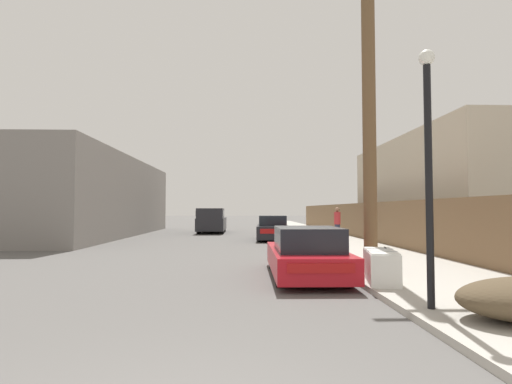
{
  "coord_description": "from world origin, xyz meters",
  "views": [
    {
      "loc": [
        0.58,
        -2.6,
        1.72
      ],
      "look_at": [
        0.91,
        7.25,
        2.16
      ],
      "focal_mm": 28.0,
      "sensor_mm": 36.0,
      "label": 1
    }
  ],
  "objects_px": {
    "car_parked_mid": "(273,229)",
    "parked_sports_car_red": "(306,254)",
    "utility_pole": "(369,95)",
    "pedestrian": "(337,223)",
    "street_lamp": "(428,155)",
    "pickup_truck": "(212,221)",
    "discarded_fridge": "(381,266)"
  },
  "relations": [
    {
      "from": "discarded_fridge",
      "to": "car_parked_mid",
      "type": "distance_m",
      "value": 14.03
    },
    {
      "from": "discarded_fridge",
      "to": "parked_sports_car_red",
      "type": "xyz_separation_m",
      "value": [
        -1.46,
        1.33,
        0.12
      ]
    },
    {
      "from": "car_parked_mid",
      "to": "utility_pole",
      "type": "xyz_separation_m",
      "value": [
        1.79,
        -11.98,
        4.26
      ]
    },
    {
      "from": "discarded_fridge",
      "to": "pickup_truck",
      "type": "height_order",
      "value": "pickup_truck"
    },
    {
      "from": "pedestrian",
      "to": "street_lamp",
      "type": "bearing_deg",
      "value": -97.7
    },
    {
      "from": "parked_sports_car_red",
      "to": "utility_pole",
      "type": "height_order",
      "value": "utility_pole"
    },
    {
      "from": "parked_sports_car_red",
      "to": "pickup_truck",
      "type": "distance_m",
      "value": 19.96
    },
    {
      "from": "street_lamp",
      "to": "pedestrian",
      "type": "xyz_separation_m",
      "value": [
        1.98,
        14.64,
        -1.61
      ]
    },
    {
      "from": "street_lamp",
      "to": "pickup_truck",
      "type": "bearing_deg",
      "value": 102.94
    },
    {
      "from": "utility_pole",
      "to": "pedestrian",
      "type": "xyz_separation_m",
      "value": [
        1.54,
        10.25,
        -3.89
      ]
    },
    {
      "from": "pickup_truck",
      "to": "pedestrian",
      "type": "distance_m",
      "value": 11.36
    },
    {
      "from": "car_parked_mid",
      "to": "street_lamp",
      "type": "xyz_separation_m",
      "value": [
        1.34,
        -16.38,
        1.97
      ]
    },
    {
      "from": "discarded_fridge",
      "to": "utility_pole",
      "type": "relative_size",
      "value": 0.18
    },
    {
      "from": "discarded_fridge",
      "to": "street_lamp",
      "type": "relative_size",
      "value": 0.4
    },
    {
      "from": "discarded_fridge",
      "to": "parked_sports_car_red",
      "type": "relative_size",
      "value": 0.39
    },
    {
      "from": "utility_pole",
      "to": "pedestrian",
      "type": "height_order",
      "value": "utility_pole"
    },
    {
      "from": "car_parked_mid",
      "to": "pickup_truck",
      "type": "bearing_deg",
      "value": 123.48
    },
    {
      "from": "car_parked_mid",
      "to": "pickup_truck",
      "type": "distance_m",
      "value": 8.03
    },
    {
      "from": "discarded_fridge",
      "to": "utility_pole",
      "type": "bearing_deg",
      "value": 89.69
    },
    {
      "from": "car_parked_mid",
      "to": "street_lamp",
      "type": "height_order",
      "value": "street_lamp"
    },
    {
      "from": "pedestrian",
      "to": "utility_pole",
      "type": "bearing_deg",
      "value": -98.52
    },
    {
      "from": "pedestrian",
      "to": "discarded_fridge",
      "type": "bearing_deg",
      "value": -99.07
    },
    {
      "from": "car_parked_mid",
      "to": "pedestrian",
      "type": "bearing_deg",
      "value": -24.07
    },
    {
      "from": "parked_sports_car_red",
      "to": "utility_pole",
      "type": "relative_size",
      "value": 0.47
    },
    {
      "from": "utility_pole",
      "to": "pedestrian",
      "type": "relative_size",
      "value": 5.45
    },
    {
      "from": "pedestrian",
      "to": "parked_sports_car_red",
      "type": "bearing_deg",
      "value": -107.39
    },
    {
      "from": "utility_pole",
      "to": "street_lamp",
      "type": "xyz_separation_m",
      "value": [
        -0.44,
        -4.39,
        -2.28
      ]
    },
    {
      "from": "parked_sports_car_red",
      "to": "utility_pole",
      "type": "xyz_separation_m",
      "value": [
        1.87,
        0.64,
        4.32
      ]
    },
    {
      "from": "utility_pole",
      "to": "pedestrian",
      "type": "bearing_deg",
      "value": 81.48
    },
    {
      "from": "parked_sports_car_red",
      "to": "street_lamp",
      "type": "xyz_separation_m",
      "value": [
        1.43,
        -3.75,
        2.03
      ]
    },
    {
      "from": "car_parked_mid",
      "to": "parked_sports_car_red",
      "type": "bearing_deg",
      "value": -86.96
    },
    {
      "from": "pickup_truck",
      "to": "pedestrian",
      "type": "relative_size",
      "value": 3.03
    }
  ]
}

